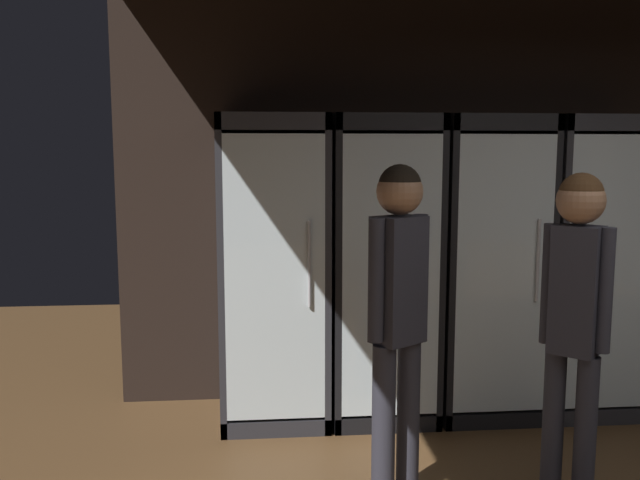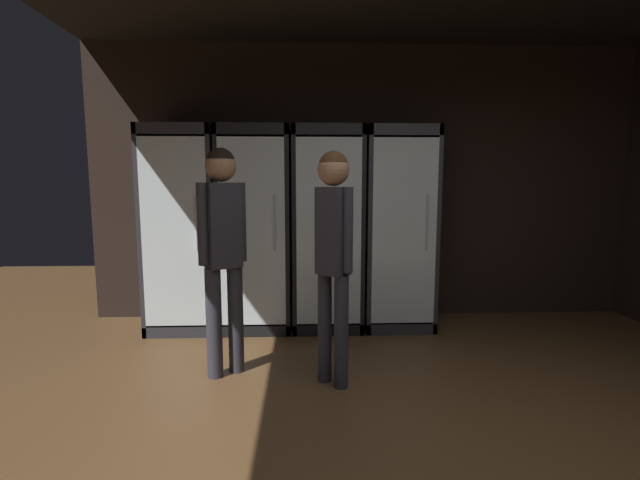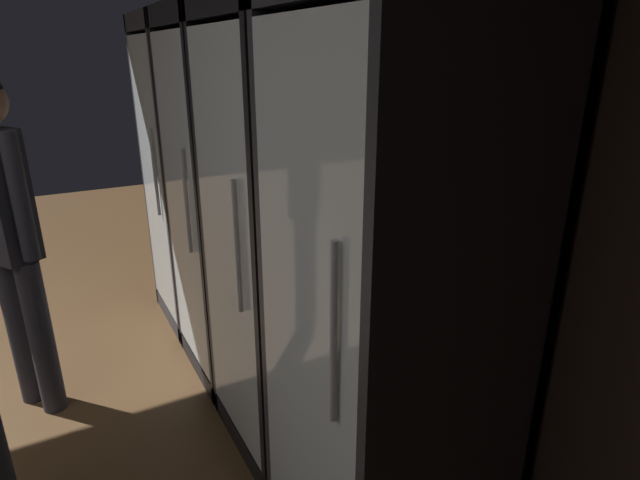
{
  "view_description": "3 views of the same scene",
  "coord_description": "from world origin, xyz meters",
  "px_view_note": "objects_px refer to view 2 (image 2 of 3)",
  "views": [
    {
      "loc": [
        -2.04,
        -1.45,
        1.7
      ],
      "look_at": [
        -1.68,
        2.63,
        1.16
      ],
      "focal_mm": 37.19,
      "sensor_mm": 36.0,
      "label": 1
    },
    {
      "loc": [
        -0.83,
        -1.51,
        1.39
      ],
      "look_at": [
        -0.66,
        2.68,
        0.85
      ],
      "focal_mm": 24.25,
      "sensor_mm": 36.0,
      "label": 2
    },
    {
      "loc": [
        1.25,
        1.75,
        1.72
      ],
      "look_at": [
        -0.51,
        2.71,
        0.98
      ],
      "focal_mm": 29.05,
      "sensor_mm": 36.0,
      "label": 3
    }
  ],
  "objects_px": {
    "cooler_left": "(257,231)",
    "cooler_center": "(327,231)",
    "cooler_right": "(396,230)",
    "shopper_near": "(223,238)",
    "shopper_far": "(333,240)",
    "cooler_far_left": "(186,231)"
  },
  "relations": [
    {
      "from": "cooler_center",
      "to": "shopper_near",
      "type": "xyz_separation_m",
      "value": [
        -0.8,
        -1.13,
        0.08
      ]
    },
    {
      "from": "cooler_far_left",
      "to": "cooler_left",
      "type": "bearing_deg",
      "value": -0.13
    },
    {
      "from": "cooler_far_left",
      "to": "cooler_left",
      "type": "xyz_separation_m",
      "value": [
        0.68,
        -0.0,
        -0.0
      ]
    },
    {
      "from": "cooler_far_left",
      "to": "cooler_right",
      "type": "relative_size",
      "value": 1.0
    },
    {
      "from": "cooler_center",
      "to": "shopper_far",
      "type": "distance_m",
      "value": 1.33
    },
    {
      "from": "cooler_right",
      "to": "shopper_near",
      "type": "bearing_deg",
      "value": -142.68
    },
    {
      "from": "cooler_center",
      "to": "cooler_right",
      "type": "bearing_deg",
      "value": 0.16
    },
    {
      "from": "cooler_left",
      "to": "shopper_near",
      "type": "relative_size",
      "value": 1.17
    },
    {
      "from": "cooler_far_left",
      "to": "shopper_near",
      "type": "height_order",
      "value": "cooler_far_left"
    },
    {
      "from": "cooler_left",
      "to": "cooler_center",
      "type": "height_order",
      "value": "same"
    },
    {
      "from": "cooler_far_left",
      "to": "cooler_center",
      "type": "distance_m",
      "value": 1.37
    },
    {
      "from": "shopper_near",
      "to": "cooler_center",
      "type": "bearing_deg",
      "value": 54.63
    },
    {
      "from": "cooler_right",
      "to": "cooler_center",
      "type": "bearing_deg",
      "value": -179.84
    },
    {
      "from": "shopper_near",
      "to": "shopper_far",
      "type": "bearing_deg",
      "value": -14.27
    },
    {
      "from": "cooler_far_left",
      "to": "shopper_far",
      "type": "bearing_deg",
      "value": -44.82
    },
    {
      "from": "shopper_near",
      "to": "cooler_right",
      "type": "bearing_deg",
      "value": 37.32
    },
    {
      "from": "cooler_center",
      "to": "cooler_right",
      "type": "relative_size",
      "value": 1.0
    },
    {
      "from": "cooler_right",
      "to": "shopper_near",
      "type": "xyz_separation_m",
      "value": [
        -1.49,
        -1.14,
        0.06
      ]
    },
    {
      "from": "cooler_center",
      "to": "cooler_left",
      "type": "bearing_deg",
      "value": -179.97
    },
    {
      "from": "cooler_left",
      "to": "shopper_near",
      "type": "height_order",
      "value": "cooler_left"
    },
    {
      "from": "cooler_far_left",
      "to": "shopper_far",
      "type": "distance_m",
      "value": 1.89
    },
    {
      "from": "cooler_left",
      "to": "cooler_right",
      "type": "height_order",
      "value": "same"
    }
  ]
}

